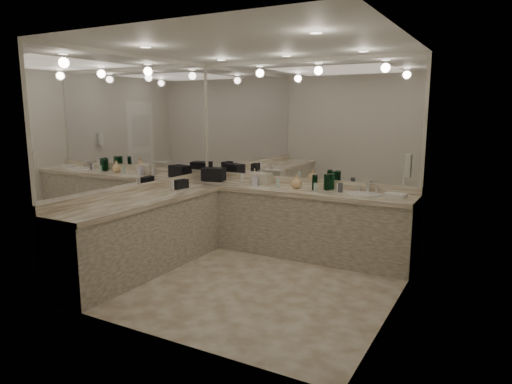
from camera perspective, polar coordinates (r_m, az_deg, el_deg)
The scene contains 36 objects.
floor at distance 5.31m, azimuth -0.91°, elevation -11.10°, with size 3.20×3.20×0.00m, color beige.
ceiling at distance 4.99m, azimuth -1.00°, elevation 17.93°, with size 3.20×3.20×0.00m, color white.
wall_back at distance 6.32m, azimuth 5.82°, elevation 4.47°, with size 3.20×0.02×2.60m, color beige.
wall_left at distance 5.94m, azimuth -14.52°, elevation 3.81°, with size 0.02×3.00×2.60m, color beige.
wall_right at distance 4.42m, azimuth 17.37°, elevation 1.52°, with size 0.02×3.00×2.60m, color beige.
vanity_back_base at distance 6.20m, azimuth 4.58°, elevation -3.88°, with size 3.20×0.60×0.84m, color beige.
vanity_back_top at distance 6.10m, azimuth 4.61°, elevation 0.20°, with size 3.20×0.64×0.06m, color white.
vanity_left_base at distance 5.69m, azimuth -13.97°, elevation -5.49°, with size 0.60×2.40×0.84m, color beige.
vanity_left_top at distance 5.58m, azimuth -14.10°, elevation -1.05°, with size 0.64×2.42×0.06m, color white.
backsplash_back at distance 6.35m, azimuth 5.69°, elevation 1.31°, with size 3.20×0.04×0.10m, color white.
backsplash_left at distance 5.97m, azimuth -14.23°, elevation 0.47°, with size 0.04×3.00×0.10m, color white.
mirror_back at distance 6.28m, azimuth 5.86°, elevation 8.77°, with size 3.12×0.01×1.55m, color white.
mirror_left at distance 5.90m, azimuth -14.64°, elevation 8.40°, with size 0.01×2.92×1.55m, color white.
sink at distance 5.79m, azimuth 13.26°, elevation -0.35°, with size 0.44×0.44×0.03m, color white.
faucet at distance 5.98m, azimuth 13.83°, elevation 0.69°, with size 0.24×0.16×0.14m, color silver.
wall_phone at distance 5.11m, azimuth 18.49°, elevation 3.15°, with size 0.06×0.10×0.24m, color white.
door at distance 3.99m, azimuth 15.54°, elevation -2.96°, with size 0.02×0.82×2.10m, color white.
black_toiletry_bag at distance 6.71m, azimuth -5.32°, elevation 2.17°, with size 0.32×0.20×0.18m, color black.
black_bag_spill at distance 6.13m, azimuth -9.42°, elevation 0.98°, with size 0.10×0.21×0.12m, color black.
cream_cosmetic_case at distance 6.39m, azimuth 0.63°, elevation 1.70°, with size 0.28×0.17×0.16m, color beige.
hand_towel at distance 5.74m, azimuth 17.03°, elevation -0.37°, with size 0.24×0.16×0.04m, color white.
lotion_left at distance 6.00m, azimuth -10.45°, elevation 0.78°, with size 0.05×0.05×0.13m, color white.
soap_bottle_a at distance 6.39m, azimuth -0.17°, elevation 1.97°, with size 0.09×0.09×0.22m, color silver.
soap_bottle_b at distance 6.28m, azimuth -0.13°, elevation 1.56°, with size 0.07×0.08×0.16m, color silver.
soap_bottle_c at distance 6.07m, azimuth 5.09°, elevation 1.33°, with size 0.15×0.15×0.19m, color #F6C68A.
green_bottle_0 at distance 5.98m, azimuth 8.88°, elevation 1.20°, with size 0.07×0.07×0.21m, color #155330.
green_bottle_1 at distance 5.97m, azimuth 7.37°, elevation 1.19°, with size 0.07×0.07×0.20m, color #155330.
green_bottle_2 at distance 5.98m, azimuth 7.31°, elevation 1.11°, with size 0.06×0.06×0.18m, color #155330.
green_bottle_3 at distance 6.06m, azimuth 9.44°, elevation 1.30°, with size 0.07×0.07×0.21m, color #155330.
green_bottle_4 at distance 6.06m, azimuth 8.76°, elevation 1.29°, with size 0.07×0.07×0.20m, color #155330.
amenity_bottle_0 at distance 6.32m, azimuth 1.41°, elevation 1.45°, with size 0.04×0.04×0.13m, color #F2D84C.
amenity_bottle_1 at distance 5.88m, azimuth 10.48°, elevation 0.54°, with size 0.06×0.06×0.12m, color #3F3F4C.
amenity_bottle_2 at distance 5.90m, azimuth 7.44°, elevation 0.62°, with size 0.05×0.05×0.11m, color silver.
amenity_bottle_3 at distance 6.42m, azimuth -1.76°, elevation 1.66°, with size 0.04×0.04×0.14m, color white.
amenity_bottle_4 at distance 5.89m, azimuth 10.23°, elevation 0.53°, with size 0.04×0.04×0.11m, color white.
amenity_bottle_5 at distance 6.11m, azimuth 2.75°, elevation 1.15°, with size 0.04×0.04×0.13m, color silver.
Camera 1 is at (2.45, -4.29, 1.94)m, focal length 32.00 mm.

